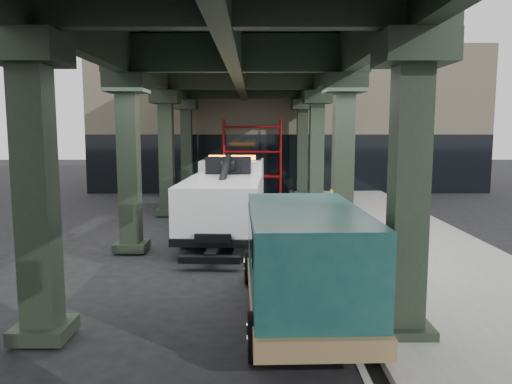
{
  "coord_description": "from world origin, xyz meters",
  "views": [
    {
      "loc": [
        0.11,
        -11.97,
        3.52
      ],
      "look_at": [
        0.16,
        2.28,
        1.7
      ],
      "focal_mm": 35.0,
      "sensor_mm": 36.0,
      "label": 1
    }
  ],
  "objects": [
    {
      "name": "ground",
      "position": [
        0.0,
        0.0,
        0.0
      ],
      "size": [
        90.0,
        90.0,
        0.0
      ],
      "primitive_type": "plane",
      "color": "black",
      "rests_on": "ground"
    },
    {
      "name": "sidewalk",
      "position": [
        4.5,
        2.0,
        0.07
      ],
      "size": [
        5.0,
        40.0,
        0.15
      ],
      "primitive_type": "cube",
      "color": "gray",
      "rests_on": "ground"
    },
    {
      "name": "lane_stripe",
      "position": [
        1.7,
        2.0,
        0.01
      ],
      "size": [
        0.12,
        38.0,
        0.01
      ],
      "primitive_type": "cube",
      "color": "silver",
      "rests_on": "ground"
    },
    {
      "name": "viaduct",
      "position": [
        -0.4,
        2.0,
        5.46
      ],
      "size": [
        7.4,
        32.0,
        6.4
      ],
      "color": "black",
      "rests_on": "ground"
    },
    {
      "name": "building",
      "position": [
        2.0,
        20.0,
        4.0
      ],
      "size": [
        22.0,
        10.0,
        8.0
      ],
      "primitive_type": "cube",
      "color": "#C6B793",
      "rests_on": "ground"
    },
    {
      "name": "scaffolding",
      "position": [
        0.0,
        14.64,
        2.11
      ],
      "size": [
        3.08,
        0.88,
        4.0
      ],
      "color": "#B10E11",
      "rests_on": "ground"
    },
    {
      "name": "tow_truck",
      "position": [
        -0.79,
        4.82,
        1.3
      ],
      "size": [
        2.71,
        8.22,
        2.66
      ],
      "rotation": [
        0.0,
        0.0,
        -0.05
      ],
      "color": "black",
      "rests_on": "ground"
    },
    {
      "name": "towed_van",
      "position": [
        1.0,
        -3.06,
        1.14
      ],
      "size": [
        2.26,
        5.31,
        2.13
      ],
      "rotation": [
        0.0,
        0.0,
        0.03
      ],
      "color": "#103B38",
      "rests_on": "ground"
    }
  ]
}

